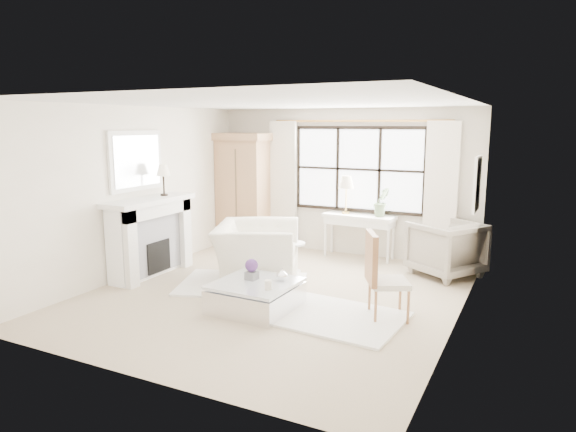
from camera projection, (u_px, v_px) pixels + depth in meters
The scene contains 32 objects.
floor at pixel (274, 295), 7.36m from camera, with size 5.50×5.50×0.00m, color #C2AD90.
ceiling at pixel (273, 102), 6.88m from camera, with size 5.50×5.50×0.00m, color silver.
wall_back at pixel (343, 182), 9.54m from camera, with size 5.00×5.00×0.00m, color beige.
wall_front at pixel (133, 242), 4.70m from camera, with size 5.00×5.00×0.00m, color white.
wall_left at pixel (136, 191), 8.22m from camera, with size 5.50×5.50×0.00m, color white.
wall_right at pixel (461, 216), 6.02m from camera, with size 5.50×5.50×0.00m, color white.
window_pane at pixel (358, 169), 9.35m from camera, with size 2.40×0.02×1.50m, color white.
window_frame at pixel (358, 169), 9.34m from camera, with size 2.50×0.04×1.50m, color black, non-canonical shape.
curtain_rod at pixel (359, 121), 9.14m from camera, with size 0.04×0.04×3.30m, color #C68D44.
curtain_left at pixel (283, 185), 10.00m from camera, with size 0.55×0.10×2.47m, color silver.
curtain_right at pixel (441, 195), 8.69m from camera, with size 0.55×0.10×2.47m, color white.
fireplace at pixel (149, 236), 8.24m from camera, with size 0.58×1.66×1.26m.
mirror_frame at pixel (136, 161), 8.12m from camera, with size 0.05×1.15×0.95m, color white.
mirror_glass at pixel (137, 161), 8.10m from camera, with size 0.02×1.00×0.80m, color silver.
art_frame at pixel (477, 184), 7.50m from camera, with size 0.04×0.62×0.82m, color white.
art_canvas at pixel (476, 184), 7.51m from camera, with size 0.01×0.52×0.72m, color beige.
mantel_lamp at pixel (163, 172), 8.32m from camera, with size 0.22×0.22×0.51m.
armoire at pixel (244, 189), 10.17m from camera, with size 1.16×0.77×2.24m.
console_table at pixel (359, 236), 9.34m from camera, with size 1.33×0.54×0.80m.
console_lamp at pixel (346, 183), 9.29m from camera, with size 0.28×0.28×0.69m.
orchid_plant at pixel (381, 202), 9.04m from camera, with size 0.29×0.23×0.53m, color #617B52.
side_table at pixel (293, 253), 8.41m from camera, with size 0.40×0.40×0.51m.
rug_left at pixel (242, 284), 7.80m from camera, with size 1.86×1.32×0.03m, color white.
rug_right at pixel (333, 317), 6.48m from camera, with size 1.70×1.27×0.03m, color white.
club_armchair at pixel (257, 253), 7.95m from camera, with size 1.38×1.21×0.90m, color white.
wingback_chair at pixel (446, 248), 8.23m from camera, with size 0.95×0.98×0.89m, color gray.
french_chair at pixel (386, 294), 6.43m from camera, with size 0.65×0.65×1.08m.
coffee_table at pixel (256, 296), 6.74m from camera, with size 1.03×1.03×0.38m.
planter_box at pixel (252, 276), 6.80m from camera, with size 0.14×0.14×0.11m, color slate.
planter_flowers at pixel (252, 265), 6.77m from camera, with size 0.17×0.17×0.17m, color #502B6D.
pillar_candle at pixel (268, 285), 6.38m from camera, with size 0.09×0.09×0.12m, color silver.
coffee_vase at pixel (282, 274), 6.76m from camera, with size 0.16×0.16×0.16m, color white.
Camera 1 is at (3.32, -6.22, 2.41)m, focal length 32.00 mm.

